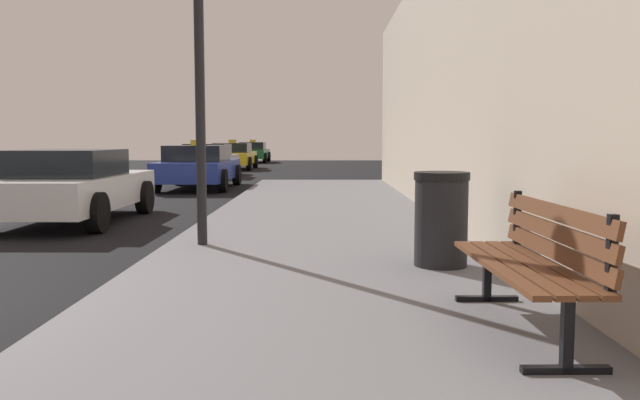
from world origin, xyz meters
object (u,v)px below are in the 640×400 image
(street_lamp, at_px, (199,14))
(car_white, at_px, (71,186))
(car_silver, at_px, (209,160))
(car_blue, at_px, (199,167))
(trash_bin, at_px, (441,219))
(car_green, at_px, (253,152))
(car_yellow, at_px, (233,156))
(bench, at_px, (535,256))

(street_lamp, xyz_separation_m, car_white, (-2.87, 3.26, -2.29))
(car_silver, bearing_deg, car_white, -89.56)
(car_white, bearing_deg, car_blue, 84.84)
(trash_bin, distance_m, street_lamp, 3.80)
(car_green, bearing_deg, car_yellow, -89.72)
(street_lamp, height_order, car_yellow, street_lamp)
(car_silver, relative_size, car_yellow, 0.99)
(trash_bin, bearing_deg, car_yellow, 102.67)
(bench, bearing_deg, car_blue, 107.82)
(car_blue, relative_size, car_yellow, 1.01)
(car_green, bearing_deg, car_white, -89.91)
(car_white, relative_size, car_green, 0.96)
(trash_bin, xyz_separation_m, car_silver, (-5.69, 18.76, 0.01))
(car_yellow, bearing_deg, car_green, 90.28)
(car_blue, relative_size, car_green, 1.03)
(car_blue, height_order, car_green, same)
(car_white, height_order, car_yellow, car_yellow)
(bench, distance_m, street_lamp, 5.18)
(car_white, relative_size, car_silver, 0.95)
(trash_bin, bearing_deg, car_green, 99.34)
(car_silver, distance_m, car_green, 15.41)
(car_green, bearing_deg, bench, -80.90)
(car_silver, xyz_separation_m, car_yellow, (0.11, 6.05, 0.00))
(car_blue, bearing_deg, car_green, 91.98)
(car_white, bearing_deg, car_silver, 90.44)
(car_silver, relative_size, car_green, 1.01)
(bench, height_order, trash_bin, trash_bin)
(bench, relative_size, car_yellow, 0.42)
(trash_bin, distance_m, car_silver, 19.61)
(street_lamp, xyz_separation_m, car_yellow, (-2.87, 23.47, -2.29))
(street_lamp, relative_size, car_blue, 0.90)
(bench, distance_m, car_silver, 21.85)
(trash_bin, bearing_deg, car_white, 140.48)
(car_yellow, relative_size, car_green, 1.02)
(car_white, xyz_separation_m, car_yellow, (0.00, 20.21, 0.00))
(car_silver, bearing_deg, car_blue, -82.66)
(trash_bin, bearing_deg, bench, -84.55)
(car_silver, height_order, car_green, car_green)
(car_silver, bearing_deg, car_yellow, 88.96)
(street_lamp, height_order, car_green, street_lamp)
(trash_bin, height_order, car_silver, car_silver)
(bench, distance_m, car_yellow, 27.70)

